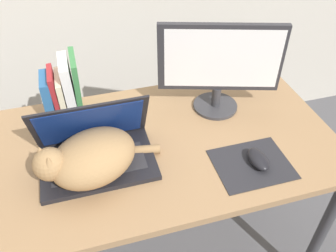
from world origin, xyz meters
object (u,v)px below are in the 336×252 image
(cat, at_px, (89,158))
(computer_mouse, at_px, (258,159))
(external_monitor, at_px, (220,65))
(book_row, at_px, (64,93))
(laptop, at_px, (96,151))

(cat, height_order, computer_mouse, cat)
(cat, relative_size, external_monitor, 0.92)
(book_row, bearing_deg, external_monitor, -10.09)
(cat, relative_size, computer_mouse, 3.83)
(laptop, xyz_separation_m, external_monitor, (0.50, 0.17, 0.15))
(laptop, distance_m, external_monitor, 0.55)
(external_monitor, xyz_separation_m, computer_mouse, (0.02, -0.33, -0.17))
(cat, xyz_separation_m, computer_mouse, (0.54, -0.11, -0.05))
(external_monitor, distance_m, book_row, 0.59)
(computer_mouse, bearing_deg, laptop, 162.38)
(laptop, relative_size, cat, 0.92)
(computer_mouse, bearing_deg, cat, 168.77)
(external_monitor, bearing_deg, computer_mouse, -86.62)
(external_monitor, bearing_deg, laptop, -161.37)
(cat, distance_m, external_monitor, 0.58)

